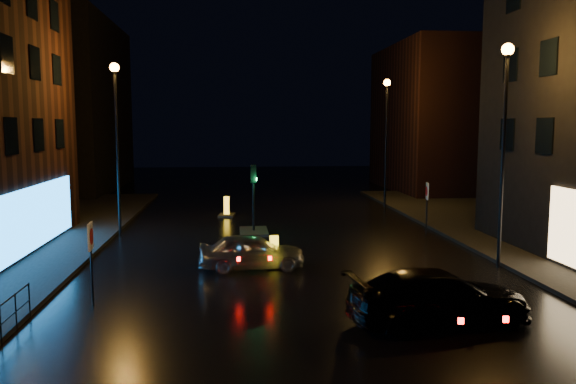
% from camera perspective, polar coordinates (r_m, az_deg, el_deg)
% --- Properties ---
extents(ground, '(120.00, 120.00, 0.00)m').
position_cam_1_polar(ground, '(15.16, 3.35, -14.05)').
color(ground, black).
rests_on(ground, ground).
extents(building_far_left, '(8.00, 16.00, 14.00)m').
position_cam_1_polar(building_far_left, '(50.91, -21.61, 8.10)').
color(building_far_left, black).
rests_on(building_far_left, ground).
extents(building_far_right, '(8.00, 14.00, 12.00)m').
position_cam_1_polar(building_far_right, '(49.13, 14.96, 7.25)').
color(building_far_right, black).
rests_on(building_far_right, ground).
extents(street_lamp_lfar, '(0.44, 0.44, 8.37)m').
position_cam_1_polar(street_lamp_lfar, '(28.53, -17.04, 6.82)').
color(street_lamp_lfar, black).
rests_on(street_lamp_lfar, ground).
extents(street_lamp_rnear, '(0.44, 0.44, 8.37)m').
position_cam_1_polar(street_lamp_rnear, '(22.39, 21.14, 6.76)').
color(street_lamp_rnear, black).
rests_on(street_lamp_rnear, ground).
extents(street_lamp_rfar, '(0.44, 0.44, 8.37)m').
position_cam_1_polar(street_lamp_rfar, '(37.38, 9.96, 6.93)').
color(street_lamp_rfar, black).
rests_on(street_lamp_rfar, ground).
extents(traffic_signal, '(1.40, 2.40, 3.45)m').
position_cam_1_polar(traffic_signal, '(28.44, -3.50, -3.14)').
color(traffic_signal, black).
rests_on(traffic_signal, ground).
extents(silver_hatchback, '(4.00, 1.69, 1.35)m').
position_cam_1_polar(silver_hatchback, '(21.30, -3.69, -6.03)').
color(silver_hatchback, '#A7AAAE').
rests_on(silver_hatchback, ground).
extents(dark_sedan, '(5.31, 2.72, 1.47)m').
position_cam_1_polar(dark_sedan, '(16.09, 15.09, -10.27)').
color(dark_sedan, black).
rests_on(dark_sedan, ground).
extents(bollard_near, '(1.06, 1.43, 1.15)m').
position_cam_1_polar(bollard_near, '(21.95, -1.42, -6.77)').
color(bollard_near, black).
rests_on(bollard_near, ground).
extents(bollard_far, '(1.07, 1.45, 1.18)m').
position_cam_1_polar(bollard_far, '(33.80, -6.25, -2.01)').
color(bollard_far, black).
rests_on(bollard_far, ground).
extents(road_sign_left, '(0.10, 0.61, 2.51)m').
position_cam_1_polar(road_sign_left, '(17.84, -19.40, -4.97)').
color(road_sign_left, black).
rests_on(road_sign_left, ground).
extents(road_sign_right, '(0.18, 0.62, 2.56)m').
position_cam_1_polar(road_sign_right, '(28.83, 13.94, -0.34)').
color(road_sign_right, black).
rests_on(road_sign_right, ground).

